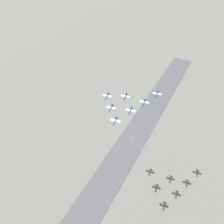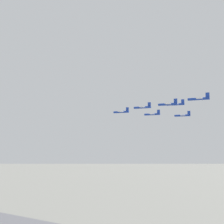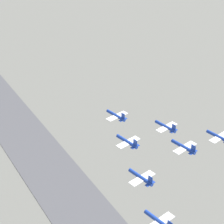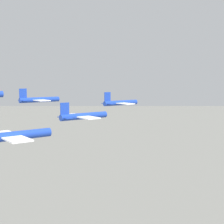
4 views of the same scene
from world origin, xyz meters
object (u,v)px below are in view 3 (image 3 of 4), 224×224
jet_2 (166,127)px  jet_6 (159,222)px  jet_4 (184,147)px  jet_1 (128,142)px  jet_5 (219,137)px  jet_3 (142,178)px  jet_0 (117,116)px

jet_2 → jet_6: 51.49m
jet_4 → jet_6: 33.85m
jet_1 → jet_2: bearing=0.0°
jet_5 → jet_6: size_ratio=1.00×
jet_3 → jet_6: jet_6 is taller
jet_0 → jet_3: 38.66m
jet_0 → jet_4: 33.45m
jet_3 → jet_5: 39.26m
jet_2 → jet_3: (-25.44, 22.24, 1.75)m
jet_5 → jet_1: bearing=150.5°
jet_1 → jet_2: size_ratio=1.00×
jet_2 → jet_1: bearing=-180.0°
jet_0 → jet_2: size_ratio=1.00×
jet_0 → jet_3: jet_3 is taller
jet_5 → jet_3: bearing=180.0°
jet_0 → jet_3: size_ratio=1.00×
jet_0 → jet_1: (-18.96, 3.74, 0.90)m
jet_2 → jet_5: (-12.48, -14.76, -0.49)m
jet_6 → jet_3: bearing=59.5°
jet_0 → jet_1: bearing=-120.5°
jet_1 → jet_5: 33.89m
jet_3 → jet_1: bearing=59.5°
jet_2 → jet_6: (-44.41, 25.98, 2.18)m
jet_3 → jet_0: bearing=59.5°
jet_1 → jet_6: (-37.93, 7.48, 0.12)m
jet_2 → jet_5: size_ratio=1.00×
jet_1 → jet_2: (6.48, -18.50, -2.06)m
jet_2 → jet_6: size_ratio=1.00×
jet_4 → jet_2: bearing=59.5°
jet_0 → jet_4: (-31.45, -11.02, 2.91)m
jet_0 → jet_5: jet_0 is taller
jet_5 → jet_6: 51.82m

